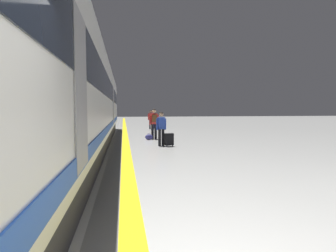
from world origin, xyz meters
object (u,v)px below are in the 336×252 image
at_px(passenger_far, 151,118).
at_px(suitcase_far, 155,125).
at_px(duffel_bag_mid, 149,137).
at_px(suitcase_near, 169,139).
at_px(high_speed_train, 57,82).
at_px(passenger_near, 161,126).
at_px(passenger_mid, 154,121).

distance_m(passenger_far, suitcase_far, 0.72).
distance_m(duffel_bag_mid, passenger_far, 7.92).
bearing_deg(suitcase_near, high_speed_train, -143.87).
height_order(passenger_near, suitcase_near, passenger_near).
relative_size(duffel_bag_mid, suitcase_far, 0.44).
distance_m(passenger_near, duffel_bag_mid, 2.64).
bearing_deg(passenger_near, duffel_bag_mid, 97.15).
bearing_deg(suitcase_near, passenger_mid, 95.87).
distance_m(passenger_near, suitcase_far, 10.20).
height_order(suitcase_near, passenger_mid, passenger_mid).
relative_size(high_speed_train, passenger_mid, 18.59).
bearing_deg(suitcase_far, suitcase_near, -93.45).
distance_m(high_speed_train, duffel_bag_mid, 7.05).
height_order(passenger_mid, duffel_bag_mid, passenger_mid).
bearing_deg(passenger_far, suitcase_near, -91.66).
bearing_deg(passenger_near, passenger_far, 86.53).
bearing_deg(suitcase_far, high_speed_train, -109.23).
bearing_deg(high_speed_train, passenger_near, 40.78).
relative_size(high_speed_train, suitcase_near, 53.43).
bearing_deg(passenger_mid, passenger_far, 85.31).
bearing_deg(duffel_bag_mid, suitcase_far, 80.60).
bearing_deg(suitcase_far, passenger_near, -95.34).
distance_m(high_speed_train, suitcase_far, 14.29).
bearing_deg(high_speed_train, duffel_bag_mid, 59.30).
distance_m(suitcase_near, passenger_mid, 3.14).
bearing_deg(passenger_mid, passenger_near, -90.13).
bearing_deg(passenger_far, high_speed_train, -107.75).
relative_size(high_speed_train, passenger_far, 19.48).
height_order(passenger_near, suitcase_far, passenger_near).
xyz_separation_m(passenger_near, suitcase_near, (0.32, -0.26, -0.58)).
xyz_separation_m(suitcase_near, duffel_bag_mid, (-0.63, 2.77, -0.17)).
bearing_deg(suitcase_near, passenger_near, 141.03).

